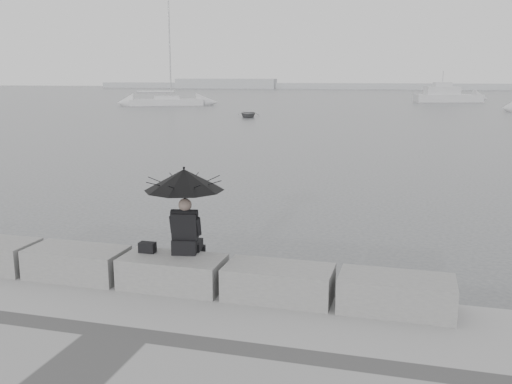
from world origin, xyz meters
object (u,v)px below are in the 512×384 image
(seated_person, at_px, (184,190))
(motor_cruiser, at_px, (448,96))
(dinghy, at_px, (248,114))
(sailboat_left, at_px, (167,101))

(seated_person, xyz_separation_m, motor_cruiser, (7.97, 79.06, -1.13))
(motor_cruiser, height_order, dinghy, motor_cruiser)
(seated_person, distance_m, sailboat_left, 65.49)
(seated_person, relative_size, dinghy, 0.46)
(sailboat_left, bearing_deg, seated_person, -90.01)
(sailboat_left, height_order, motor_cruiser, sailboat_left)
(sailboat_left, xyz_separation_m, motor_cruiser, (35.06, 19.46, 0.39))
(seated_person, distance_m, dinghy, 44.24)
(dinghy, bearing_deg, motor_cruiser, 48.50)
(seated_person, bearing_deg, sailboat_left, 102.60)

